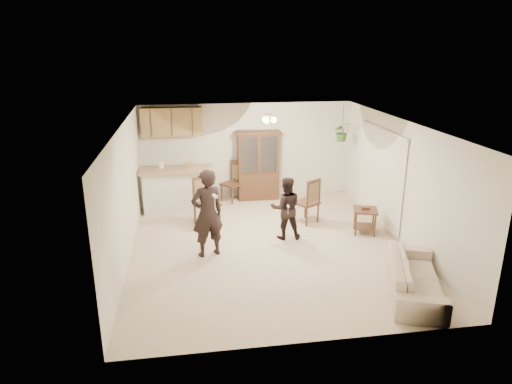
{
  "coord_description": "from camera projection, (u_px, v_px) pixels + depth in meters",
  "views": [
    {
      "loc": [
        -1.56,
        -8.44,
        3.93
      ],
      "look_at": [
        -0.19,
        0.4,
        1.03
      ],
      "focal_mm": 32.0,
      "sensor_mm": 36.0,
      "label": 1
    }
  ],
  "objects": [
    {
      "name": "adult",
      "position": [
        207.0,
        212.0,
        8.67
      ],
      "size": [
        0.76,
        0.62,
        1.8
      ],
      "primitive_type": "imported",
      "rotation": [
        0.0,
        0.0,
        3.47
      ],
      "color": "black",
      "rests_on": "floor"
    },
    {
      "name": "wall_right",
      "position": [
        400.0,
        181.0,
        9.39
      ],
      "size": [
        0.02,
        6.5,
        2.5
      ],
      "primitive_type": "cube",
      "color": "silver",
      "rests_on": "ground"
    },
    {
      "name": "wall_front",
      "position": [
        314.0,
        261.0,
        5.93
      ],
      "size": [
        5.5,
        0.02,
        2.5
      ],
      "primitive_type": "cube",
      "color": "silver",
      "rests_on": "ground"
    },
    {
      "name": "upper_cabinets",
      "position": [
        172.0,
        122.0,
        11.33
      ],
      "size": [
        1.5,
        0.34,
        0.7
      ],
      "primitive_type": "cube",
      "color": "olive",
      "rests_on": "wall_back"
    },
    {
      "name": "chair_hutch_right",
      "position": [
        306.0,
        210.0,
        10.5
      ],
      "size": [
        0.65,
        0.65,
        1.07
      ],
      "rotation": [
        0.0,
        0.0,
        3.72
      ],
      "color": "#3E2216",
      "rests_on": "floor"
    },
    {
      "name": "bar_top",
      "position": [
        176.0,
        170.0,
        10.99
      ],
      "size": [
        1.75,
        0.7,
        0.08
      ],
      "primitive_type": "cube",
      "color": "tan",
      "rests_on": "breakfast_bar"
    },
    {
      "name": "sofa",
      "position": [
        415.0,
        272.0,
        7.48
      ],
      "size": [
        1.34,
        2.01,
        0.73
      ],
      "primitive_type": "imported",
      "rotation": [
        0.0,
        0.0,
        1.22
      ],
      "color": "beige",
      "rests_on": "floor"
    },
    {
      "name": "side_table",
      "position": [
        365.0,
        221.0,
        9.89
      ],
      "size": [
        0.63,
        0.63,
        0.61
      ],
      "rotation": [
        0.0,
        0.0,
        -0.31
      ],
      "color": "#3E2216",
      "rests_on": "floor"
    },
    {
      "name": "china_hutch",
      "position": [
        258.0,
        166.0,
        11.95
      ],
      "size": [
        1.15,
        0.45,
        1.81
      ],
      "rotation": [
        0.0,
        0.0,
        -0.01
      ],
      "color": "#3E2216",
      "rests_on": "floor"
    },
    {
      "name": "controller_adult",
      "position": [
        215.0,
        196.0,
        8.19
      ],
      "size": [
        0.09,
        0.16,
        0.05
      ],
      "primitive_type": "cube",
      "rotation": [
        0.0,
        0.0,
        3.47
      ],
      "color": "white",
      "rests_on": "adult"
    },
    {
      "name": "child",
      "position": [
        286.0,
        208.0,
        9.52
      ],
      "size": [
        0.69,
        0.56,
        1.35
      ],
      "primitive_type": "imported",
      "rotation": [
        0.0,
        0.0,
        3.06
      ],
      "color": "black",
      "rests_on": "floor"
    },
    {
      "name": "chair_hutch_left",
      "position": [
        232.0,
        190.0,
        11.92
      ],
      "size": [
        0.66,
        0.66,
        1.05
      ],
      "rotation": [
        0.0,
        0.0,
        -0.86
      ],
      "color": "#3E2216",
      "rests_on": "floor"
    },
    {
      "name": "breakfast_bar",
      "position": [
        177.0,
        191.0,
        11.16
      ],
      "size": [
        1.6,
        0.55,
        1.0
      ],
      "primitive_type": "cube",
      "color": "silver",
      "rests_on": "floor"
    },
    {
      "name": "controller_child",
      "position": [
        288.0,
        206.0,
        9.18
      ],
      "size": [
        0.04,
        0.12,
        0.04
      ],
      "primitive_type": "cube",
      "rotation": [
        0.0,
        0.0,
        3.06
      ],
      "color": "white",
      "rests_on": "child"
    },
    {
      "name": "vertical_blinds",
      "position": [
        380.0,
        176.0,
        10.27
      ],
      "size": [
        0.06,
        2.3,
        2.1
      ],
      "primitive_type": null,
      "color": "silver",
      "rests_on": "wall_right"
    },
    {
      "name": "chair_bar",
      "position": [
        207.0,
        212.0,
        10.33
      ],
      "size": [
        0.67,
        0.67,
        1.11
      ],
      "rotation": [
        0.0,
        0.0,
        0.51
      ],
      "color": "#3E2216",
      "rests_on": "floor"
    },
    {
      "name": "hanging_plant",
      "position": [
        342.0,
        132.0,
        11.39
      ],
      "size": [
        0.43,
        0.37,
        0.48
      ],
      "primitive_type": "imported",
      "color": "#2E5D25",
      "rests_on": "ceiling"
    },
    {
      "name": "floor",
      "position": [
        268.0,
        245.0,
        9.37
      ],
      "size": [
        6.5,
        6.5,
        0.0
      ],
      "primitive_type": "plane",
      "color": "beige",
      "rests_on": "ground"
    },
    {
      "name": "wall_left",
      "position": [
        125.0,
        194.0,
        8.59
      ],
      "size": [
        0.02,
        6.5,
        2.5
      ],
      "primitive_type": "cube",
      "color": "silver",
      "rests_on": "ground"
    },
    {
      "name": "plant_cord",
      "position": [
        343.0,
        119.0,
        11.29
      ],
      "size": [
        0.01,
        0.01,
        0.65
      ],
      "primitive_type": "cylinder",
      "color": "#29231E",
      "rests_on": "ceiling"
    },
    {
      "name": "wall_back",
      "position": [
        247.0,
        151.0,
        12.04
      ],
      "size": [
        5.5,
        0.02,
        2.5
      ],
      "primitive_type": "cube",
      "color": "silver",
      "rests_on": "ground"
    },
    {
      "name": "ceiling_fixture",
      "position": [
        268.0,
        119.0,
        9.79
      ],
      "size": [
        0.36,
        0.36,
        0.2
      ],
      "primitive_type": null,
      "color": "#FFE7BF",
      "rests_on": "ceiling"
    },
    {
      "name": "ceiling",
      "position": [
        269.0,
        124.0,
        8.6
      ],
      "size": [
        5.5,
        6.5,
        0.02
      ],
      "primitive_type": "cube",
      "color": "silver",
      "rests_on": "wall_back"
    }
  ]
}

